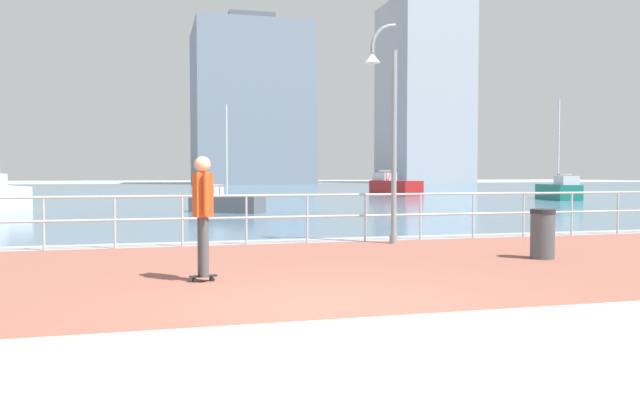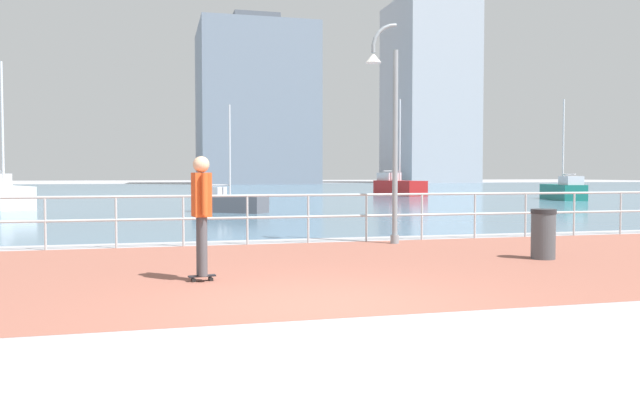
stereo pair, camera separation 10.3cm
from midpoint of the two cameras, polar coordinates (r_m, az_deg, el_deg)
The scene contains 12 objects.
ground at distance 47.35m, azimuth -12.42°, elevation 0.40°, with size 220.00×220.00×0.00m, color #9E9EA3.
brick_paving at distance 10.65m, azimuth -4.03°, elevation -6.19°, with size 28.00×7.47×0.01m, color #935647.
harbor_water at distance 59.13m, azimuth -12.89°, elevation 0.78°, with size 180.00×88.00×0.00m, color slate.
waterfront_railing at distance 14.24m, azimuth -6.85°, elevation -0.91°, with size 25.25×0.06×1.13m.
lamppost at distance 14.43m, azimuth 5.86°, elevation 6.96°, with size 0.82×0.36×4.96m.
skateboarder at distance 9.45m, azimuth -10.80°, elevation -0.52°, with size 0.41×0.56×1.84m.
trash_bin at distance 12.52m, azimuth 19.15°, elevation -2.88°, with size 0.46×0.46×0.93m.
sailboat_blue at distance 47.28m, azimuth 6.60°, elevation 1.26°, with size 2.47×5.23×7.06m.
sailboat_teal at distance 41.31m, azimuth 20.61°, elevation 0.83°, with size 2.42×4.55×6.11m.
sailboat_navy at distance 26.30m, azimuth -8.69°, elevation -0.19°, with size 3.04×2.74×4.40m.
tower_slate at distance 116.10m, azimuth 9.27°, elevation 9.56°, with size 12.86×15.95×33.97m.
tower_brick at distance 101.76m, azimuth -6.34°, elevation 8.42°, with size 17.61×17.38×26.32m.
Camera 1 is at (-2.01, -7.27, 1.59)m, focal length 35.60 mm.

